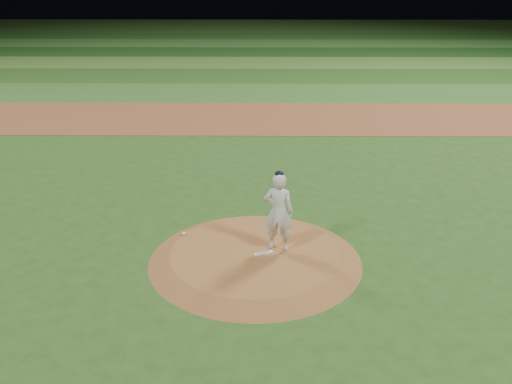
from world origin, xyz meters
TOP-DOWN VIEW (x-y plane):
  - ground at (0.00, 0.00)m, footprint 120.00×120.00m
  - infield_dirt_band at (0.00, 14.00)m, footprint 70.00×6.00m
  - outfield_stripe_0 at (0.00, 19.50)m, footprint 70.00×5.00m
  - outfield_stripe_1 at (0.00, 24.50)m, footprint 70.00×5.00m
  - outfield_stripe_2 at (0.00, 29.50)m, footprint 70.00×5.00m
  - outfield_stripe_3 at (0.00, 34.50)m, footprint 70.00×5.00m
  - outfield_stripe_4 at (0.00, 39.50)m, footprint 70.00×5.00m
  - outfield_stripe_5 at (0.00, 44.50)m, footprint 70.00×5.00m
  - pitchers_mound at (0.00, 0.00)m, footprint 5.50×5.50m
  - pitching_rubber at (0.21, -0.08)m, footprint 0.54×0.34m
  - rosin_bag at (-1.97, 0.98)m, footprint 0.13×0.13m
  - pitcher_on_mound at (0.59, 0.19)m, footprint 0.86×0.66m

SIDE VIEW (x-z plane):
  - ground at x=0.00m, z-range 0.00..0.00m
  - outfield_stripe_0 at x=0.00m, z-range 0.00..0.02m
  - outfield_stripe_1 at x=0.00m, z-range 0.00..0.02m
  - outfield_stripe_2 at x=0.00m, z-range 0.00..0.02m
  - outfield_stripe_3 at x=0.00m, z-range 0.00..0.02m
  - outfield_stripe_4 at x=0.00m, z-range 0.00..0.02m
  - outfield_stripe_5 at x=0.00m, z-range 0.00..0.02m
  - infield_dirt_band at x=0.00m, z-range 0.00..0.02m
  - pitchers_mound at x=0.00m, z-range 0.00..0.25m
  - pitching_rubber at x=0.21m, z-range 0.25..0.28m
  - rosin_bag at x=-1.97m, z-range 0.25..0.32m
  - pitcher_on_mound at x=0.59m, z-range 0.23..2.40m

